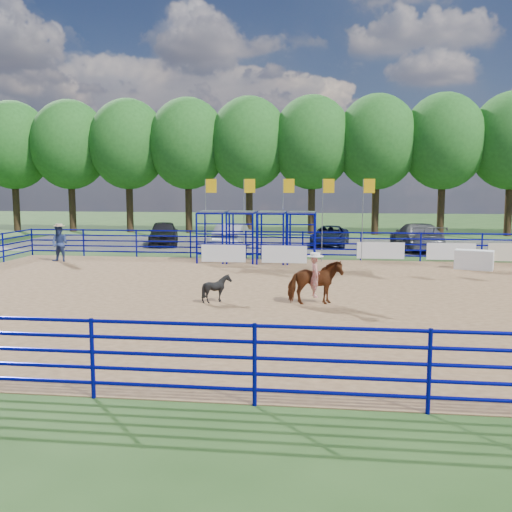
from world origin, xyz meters
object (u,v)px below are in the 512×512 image
Objects in this scene: announcer_table at (474,260)px; car_d at (417,236)px; car_b at (233,235)px; car_c at (330,236)px; car_a at (164,233)px; calf at (217,288)px; spectator_cowboy at (60,243)px; horse_and_rider at (315,279)px.

car_d is at bearing 99.97° from announcer_table.
car_d is (11.16, 0.27, 0.05)m from car_b.
car_b is 6.26m from car_c.
car_c is at bearing -9.99° from car_a.
spectator_cowboy is at bearing 56.55° from calf.
car_b is at bearing 148.60° from announcer_table.
horse_and_rider is 2.56× the size of calf.
spectator_cowboy is 20.37m from car_d.
horse_and_rider is at bearing -80.83° from calf.
car_c is (13.65, 9.33, -0.32)m from spectator_cowboy.
car_b is (-2.17, 16.41, 0.29)m from calf.
horse_and_rider is at bearing 111.04° from car_b.
spectator_cowboy is 10.73m from car_b.
horse_and_rider reaches higher than announcer_table.
calf is 16.55m from car_b.
car_c is (-6.57, 9.48, 0.19)m from announcer_table.
car_d reaches higher than car_c.
car_b reaches higher than car_c.
calf is at bearing 100.27° from car_b.
car_c reaches higher than calf.
car_b is (-5.42, 16.38, -0.08)m from horse_and_rider.
announcer_table is 1.81× the size of calf.
spectator_cowboy is at bearing 145.86° from horse_and_rider.
horse_and_rider reaches higher than car_b.
car_b is at bearing 44.43° from spectator_cowboy.
announcer_table is 0.37× the size of car_a.
car_d is at bearing -16.96° from car_a.
car_c is at bearing 88.21° from horse_and_rider.
car_a is 10.75m from car_c.
announcer_table is at bearing -41.22° from calf.
car_c is at bearing -23.07° from car_d.
spectator_cowboy is at bearing 47.18° from car_b.
car_b is at bearing -4.99° from car_d.
car_b reaches higher than calf.
spectator_cowboy reaches higher than car_a.
calf is (-3.25, -0.03, -0.38)m from horse_and_rider.
car_d is (5.75, 16.65, -0.04)m from horse_and_rider.
car_d reaches higher than announcer_table.
car_c is 5.41m from car_d.
car_b is at bearing 16.22° from calf.
horse_and_rider is (-7.14, -8.72, 0.39)m from announcer_table.
spectator_cowboy is at bearing 179.57° from announcer_table.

